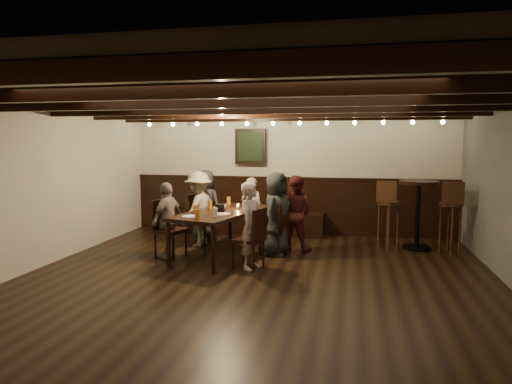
% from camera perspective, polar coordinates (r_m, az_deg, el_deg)
% --- Properties ---
extents(room, '(7.00, 7.00, 7.00)m').
position_cam_1_polar(room, '(8.04, 1.03, 0.76)').
color(room, black).
rests_on(room, ground).
extents(dining_table, '(1.34, 2.12, 0.74)m').
position_cam_1_polar(dining_table, '(7.38, -4.22, -2.87)').
color(dining_table, black).
rests_on(dining_table, floor).
extents(chair_left_near, '(0.51, 0.51, 0.92)m').
position_cam_1_polar(chair_left_near, '(8.20, -6.96, -4.77)').
color(chair_left_near, black).
rests_on(chair_left_near, floor).
extents(chair_left_far, '(0.52, 0.52, 0.93)m').
position_cam_1_polar(chair_left_far, '(7.47, -10.74, -5.90)').
color(chair_left_far, black).
rests_on(chair_left_far, floor).
extents(chair_right_near, '(0.49, 0.49, 0.88)m').
position_cam_1_polar(chair_right_near, '(7.52, 2.31, -5.84)').
color(chair_right_near, black).
rests_on(chair_right_near, floor).
extents(chair_right_far, '(0.50, 0.50, 0.90)m').
position_cam_1_polar(chair_right_far, '(6.73, -0.82, -7.26)').
color(chair_right_far, black).
rests_on(chair_right_far, floor).
extents(person_bench_left, '(0.73, 0.57, 1.33)m').
position_cam_1_polar(person_bench_left, '(8.60, -6.36, -1.64)').
color(person_bench_left, '#2B2C2E').
rests_on(person_bench_left, floor).
extents(person_bench_centre, '(0.50, 0.39, 1.21)m').
position_cam_1_polar(person_bench_centre, '(8.30, -0.54, -2.31)').
color(person_bench_centre, gray).
rests_on(person_bench_centre, floor).
extents(person_bench_right, '(0.72, 0.62, 1.28)m').
position_cam_1_polar(person_bench_right, '(7.80, 4.88, -2.63)').
color(person_bench_right, '#501B1E').
rests_on(person_bench_right, floor).
extents(person_left_near, '(0.69, 0.95, 1.33)m').
position_cam_1_polar(person_left_near, '(8.15, -7.17, -2.11)').
color(person_left_near, gray).
rests_on(person_left_near, floor).
extents(person_left_far, '(0.46, 0.76, 1.21)m').
position_cam_1_polar(person_left_far, '(7.43, -10.98, -3.45)').
color(person_left_far, gray).
rests_on(person_left_far, floor).
extents(person_right_near, '(0.58, 0.75, 1.36)m').
position_cam_1_polar(person_right_near, '(7.44, 2.55, -2.75)').
color(person_right_near, black).
rests_on(person_right_near, floor).
extents(person_right_far, '(0.41, 0.52, 1.27)m').
position_cam_1_polar(person_right_far, '(6.64, -0.58, -4.24)').
color(person_right_far, '#B3A297').
rests_on(person_right_far, floor).
extents(pint_a, '(0.07, 0.07, 0.14)m').
position_cam_1_polar(pint_a, '(8.10, -3.43, -1.10)').
color(pint_a, '#BF7219').
rests_on(pint_a, dining_table).
extents(pint_b, '(0.07, 0.07, 0.14)m').
position_cam_1_polar(pint_b, '(7.81, -0.23, -1.37)').
color(pint_b, '#BF7219').
rests_on(pint_b, dining_table).
extents(pint_c, '(0.07, 0.07, 0.14)m').
position_cam_1_polar(pint_c, '(7.60, -5.80, -1.62)').
color(pint_c, '#BF7219').
rests_on(pint_c, dining_table).
extents(pint_d, '(0.07, 0.07, 0.14)m').
position_cam_1_polar(pint_d, '(7.39, -1.43, -1.82)').
color(pint_d, silver).
rests_on(pint_d, dining_table).
extents(pint_e, '(0.07, 0.07, 0.14)m').
position_cam_1_polar(pint_e, '(7.10, -7.60, -2.21)').
color(pint_e, '#BF7219').
rests_on(pint_e, dining_table).
extents(pint_f, '(0.07, 0.07, 0.14)m').
position_cam_1_polar(pint_f, '(6.79, -5.12, -2.57)').
color(pint_f, silver).
rests_on(pint_f, dining_table).
extents(pint_g, '(0.07, 0.07, 0.14)m').
position_cam_1_polar(pint_g, '(6.66, -7.34, -2.77)').
color(pint_g, '#BF7219').
rests_on(pint_g, dining_table).
extents(plate_near, '(0.24, 0.24, 0.01)m').
position_cam_1_polar(plate_near, '(6.86, -8.27, -3.04)').
color(plate_near, white).
rests_on(plate_near, dining_table).
extents(plate_far, '(0.24, 0.24, 0.01)m').
position_cam_1_polar(plate_far, '(7.02, -4.19, -2.78)').
color(plate_far, white).
rests_on(plate_far, dining_table).
extents(condiment_caddy, '(0.15, 0.10, 0.12)m').
position_cam_1_polar(condiment_caddy, '(7.32, -4.42, -1.99)').
color(condiment_caddy, black).
rests_on(condiment_caddy, dining_table).
extents(candle, '(0.05, 0.05, 0.05)m').
position_cam_1_polar(candle, '(7.56, -2.29, -1.97)').
color(candle, beige).
rests_on(candle, dining_table).
extents(high_top_table, '(0.67, 0.67, 1.19)m').
position_cam_1_polar(high_top_table, '(8.31, 19.62, -1.47)').
color(high_top_table, black).
rests_on(high_top_table, floor).
extents(bar_stool_left, '(0.41, 0.43, 1.20)m').
position_cam_1_polar(bar_stool_left, '(8.10, 16.19, -3.92)').
color(bar_stool_left, '#371E11').
rests_on(bar_stool_left, floor).
extents(bar_stool_right, '(0.38, 0.39, 1.20)m').
position_cam_1_polar(bar_stool_right, '(8.29, 23.10, -3.96)').
color(bar_stool_right, '#371E11').
rests_on(bar_stool_right, floor).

